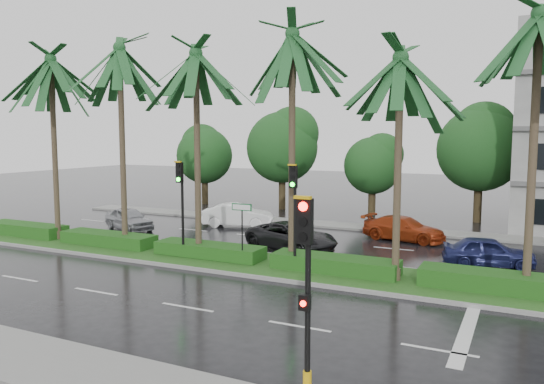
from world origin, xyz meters
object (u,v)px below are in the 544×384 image
at_px(signal_near, 306,293).
at_px(car_darkgrey, 292,236).
at_px(car_blue, 488,252).
at_px(street_sign, 242,218).
at_px(signal_median_left, 181,195).
at_px(car_red, 404,229).
at_px(car_silver, 129,219).
at_px(car_white, 238,215).

height_order(signal_near, car_darkgrey, signal_near).
bearing_deg(car_blue, street_sign, 105.75).
bearing_deg(signal_median_left, street_sign, 3.47).
distance_m(signal_near, car_red, 18.94).
relative_size(car_silver, car_darkgrey, 0.81).
height_order(car_white, car_blue, car_white).
bearing_deg(signal_median_left, car_darkgrey, 50.82).
relative_size(signal_near, street_sign, 1.68).
bearing_deg(street_sign, car_silver, 154.86).
relative_size(signal_near, car_white, 1.01).
xyz_separation_m(signal_median_left, car_silver, (-7.50, 5.11, -2.33)).
relative_size(car_silver, car_red, 0.88).
bearing_deg(signal_median_left, signal_near, -44.09).
bearing_deg(car_darkgrey, car_red, -25.28).
bearing_deg(car_blue, car_silver, 78.69).
distance_m(signal_near, car_darkgrey, 15.53).
bearing_deg(signal_median_left, car_blue, 21.50).
xyz_separation_m(car_red, car_blue, (4.50, -4.13, 0.00)).
bearing_deg(signal_near, car_blue, 80.29).
relative_size(signal_median_left, car_blue, 1.15).
bearing_deg(car_silver, car_white, -32.22).
xyz_separation_m(signal_near, car_silver, (-17.50, 14.80, -1.84)).
bearing_deg(car_white, signal_near, -166.06).
height_order(signal_near, car_white, signal_near).
xyz_separation_m(car_silver, car_white, (5.31, 3.79, 0.05)).
relative_size(signal_near, car_darkgrey, 0.90).
bearing_deg(signal_near, car_darkgrey, 114.93).
xyz_separation_m(signal_median_left, car_white, (-2.19, 8.90, -2.29)).
relative_size(car_darkgrey, car_red, 1.09).
relative_size(signal_near, car_red, 0.98).
height_order(street_sign, car_red, street_sign).
distance_m(street_sign, car_blue, 10.72).
bearing_deg(street_sign, signal_median_left, -176.53).
distance_m(car_silver, car_white, 6.52).
distance_m(street_sign, car_white, 10.24).
xyz_separation_m(car_darkgrey, car_blue, (9.00, 0.63, -0.03)).
distance_m(street_sign, car_silver, 11.69).
bearing_deg(signal_near, car_silver, 139.78).
distance_m(signal_median_left, street_sign, 3.13).
xyz_separation_m(signal_near, street_sign, (-7.00, 9.87, -0.38)).
relative_size(street_sign, car_red, 0.59).
xyz_separation_m(car_silver, car_darkgrey, (11.00, -0.82, 0.01)).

